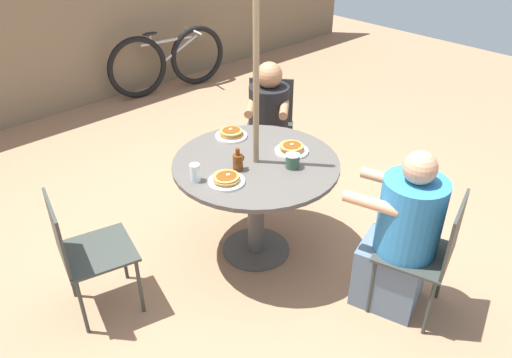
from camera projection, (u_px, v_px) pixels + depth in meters
The scene contains 16 objects.
ground_plane at pixel (256, 249), 3.76m from camera, with size 12.00×12.00×0.00m, color #9E7051.
back_fence at pixel (41, 35), 5.40m from camera, with size 10.00×0.06×1.82m, color #7A664C.
patio_table at pixel (256, 179), 3.43m from camera, with size 1.13×1.13×0.77m.
umbrella_pole at pixel (256, 120), 3.19m from camera, with size 0.04×0.04×2.15m, color #846B4C.
patio_chair_north at pixel (270, 121), 4.51m from camera, with size 0.59×0.59×0.86m.
diner_north at pixel (268, 129), 4.37m from camera, with size 0.56×0.55×1.10m.
patio_chair_east at pixel (83, 248), 3.00m from camera, with size 0.50×0.50×0.86m.
patio_chair_south at pixel (429, 249), 2.99m from camera, with size 0.52×0.52×0.86m.
diner_south at pixel (401, 240), 3.06m from camera, with size 0.50×0.60×1.12m.
pancake_plate_a at pixel (226, 180), 3.12m from camera, with size 0.23×0.23×0.06m.
pancake_plate_b at pixel (292, 149), 3.46m from camera, with size 0.23×0.23×0.07m.
pancake_plate_c at pixel (231, 134), 3.65m from camera, with size 0.23×0.23×0.07m.
syrup_bottle at pixel (238, 162), 3.23m from camera, with size 0.09×0.07×0.16m.
coffee_cup at pixel (293, 161), 3.27m from camera, with size 0.10×0.10×0.10m.
drinking_glass_a at pixel (195, 173), 3.12m from camera, with size 0.06×0.06×0.12m, color silver.
bicycle at pixel (168, 61), 6.28m from camera, with size 1.59×0.44×0.78m.
Camera 1 is at (-1.99, -2.13, 2.44)m, focal length 35.00 mm.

